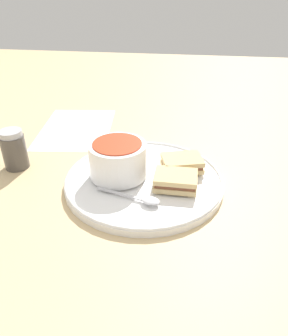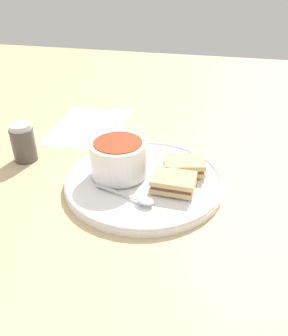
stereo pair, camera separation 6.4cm
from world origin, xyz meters
name	(u,v)px [view 1 (the left image)]	position (x,y,z in m)	size (l,w,h in m)	color
ground_plane	(144,184)	(0.00, 0.00, 0.00)	(2.40, 2.40, 0.00)	#D1B27F
plate	(144,180)	(0.00, 0.00, 0.01)	(0.32, 0.32, 0.02)	white
soup_bowl	(117,160)	(-0.05, 0.00, 0.05)	(0.11, 0.11, 0.07)	white
spoon	(145,199)	(0.01, -0.08, 0.02)	(0.12, 0.05, 0.01)	silver
sandwich_half_near	(176,180)	(0.06, -0.03, 0.03)	(0.08, 0.06, 0.03)	#DBBC7F
sandwich_half_far	(182,163)	(0.07, 0.04, 0.03)	(0.09, 0.08, 0.03)	#DBBC7F
salt_shaker	(14,150)	(-0.28, 0.03, 0.04)	(0.05, 0.05, 0.09)	#4C4742
menu_sheet	(76,128)	(-0.22, 0.24, 0.00)	(0.21, 0.29, 0.00)	white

